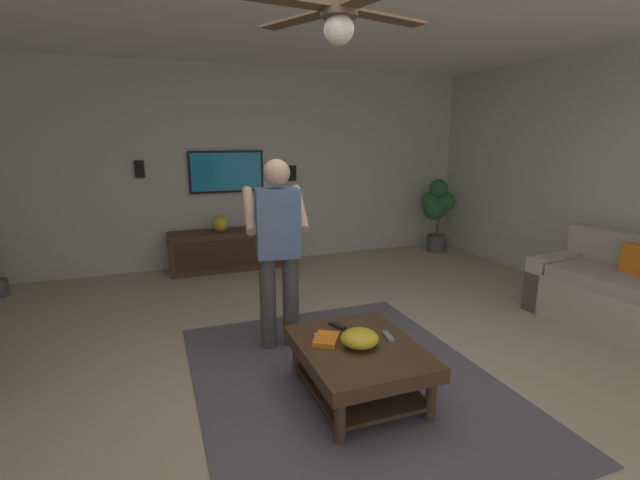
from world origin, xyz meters
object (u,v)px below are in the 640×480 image
(tv, at_px, (227,172))
(person_standing, at_px, (278,243))
(vase_round, at_px, (221,224))
(remote_grey, at_px, (388,336))
(ceiling_fan, at_px, (338,15))
(wall_speaker_left, at_px, (292,173))
(potted_plant_tall, at_px, (437,208))
(bowl, at_px, (360,338))
(wall_speaker_right, at_px, (140,169))
(remote_white, at_px, (321,338))
(remote_black, at_px, (337,326))
(coffee_table, at_px, (358,359))
(media_console, at_px, (233,249))
(book, at_px, (326,339))

(tv, height_order, person_standing, person_standing)
(person_standing, xyz_separation_m, vase_round, (2.49, 0.12, -0.27))
(remote_grey, height_order, ceiling_fan, ceiling_fan)
(vase_round, bearing_deg, wall_speaker_left, -74.92)
(tv, bearing_deg, potted_plant_tall, 82.18)
(tv, xyz_separation_m, vase_round, (-0.29, 0.16, -0.68))
(bowl, height_order, vase_round, vase_round)
(remote_grey, distance_m, wall_speaker_right, 4.20)
(tv, distance_m, wall_speaker_right, 1.12)
(remote_white, height_order, remote_grey, same)
(remote_white, xyz_separation_m, wall_speaker_left, (3.60, -0.91, 0.88))
(bowl, distance_m, remote_black, 0.35)
(coffee_table, relative_size, wall_speaker_right, 4.55)
(bowl, bearing_deg, remote_grey, -79.16)
(remote_black, distance_m, ceiling_fan, 2.12)
(coffee_table, distance_m, media_console, 3.53)
(wall_speaker_right, bearing_deg, person_standing, -158.70)
(bowl, bearing_deg, remote_white, 49.15)
(coffee_table, relative_size, tv, 0.97)
(remote_black, bearing_deg, ceiling_fan, 131.67)
(coffee_table, distance_m, vase_round, 3.52)
(tv, height_order, bowl, tv)
(potted_plant_tall, xyz_separation_m, remote_white, (-3.15, 3.16, -0.30))
(tv, relative_size, remote_grey, 6.85)
(remote_grey, xyz_separation_m, ceiling_fan, (-0.28, 0.53, 2.03))
(remote_white, relative_size, remote_grey, 1.00)
(remote_grey, xyz_separation_m, wall_speaker_left, (3.74, -0.45, 0.88))
(remote_black, height_order, wall_speaker_right, wall_speaker_right)
(coffee_table, distance_m, potted_plant_tall, 4.45)
(remote_black, height_order, ceiling_fan, ceiling_fan)
(tv, xyz_separation_m, bowl, (-3.78, -0.26, -0.88))
(tv, distance_m, remote_white, 3.71)
(person_standing, distance_m, remote_black, 0.88)
(media_console, distance_m, bowl, 3.55)
(book, relative_size, vase_round, 1.00)
(coffee_table, xyz_separation_m, ceiling_fan, (-0.25, 0.28, 2.14))
(bowl, height_order, remote_white, bowl)
(remote_white, bearing_deg, bowl, -133.12)
(media_console, distance_m, book, 3.39)
(ceiling_fan, bearing_deg, bowl, -50.71)
(remote_white, bearing_deg, book, -148.76)
(media_console, bearing_deg, remote_white, 0.73)
(potted_plant_tall, height_order, remote_black, potted_plant_tall)
(potted_plant_tall, height_order, vase_round, potted_plant_tall)
(potted_plant_tall, height_order, wall_speaker_right, wall_speaker_right)
(remote_black, bearing_deg, remote_white, 105.21)
(coffee_table, relative_size, vase_round, 4.55)
(wall_speaker_left, bearing_deg, vase_round, 105.08)
(potted_plant_tall, xyz_separation_m, wall_speaker_right, (0.45, 4.33, 0.69))
(potted_plant_tall, relative_size, remote_black, 7.80)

